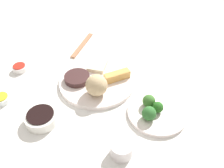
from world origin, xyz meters
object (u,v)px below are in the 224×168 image
object	(u,v)px
teacup	(122,149)
broccoli_plate	(157,112)
sauce_ramekin_sweet_and_sour	(20,68)
chopsticks_pair	(82,45)
soy_sauce_bowl	(41,118)
main_plate	(97,81)
sauce_ramekin_hot_mustard	(2,99)

from	to	relation	value
teacup	broccoli_plate	bearing A→B (deg)	48.04
sauce_ramekin_sweet_and_sour	chopsticks_pair	xyz separation A→B (m)	(0.25, 0.18, -0.01)
broccoli_plate	soy_sauce_bowl	distance (m)	0.38
main_plate	chopsticks_pair	world-z (taller)	main_plate
sauce_ramekin_hot_mustard	chopsticks_pair	xyz separation A→B (m)	(0.27, 0.35, -0.01)
sauce_ramekin_hot_mustard	broccoli_plate	bearing A→B (deg)	-8.72
main_plate	chopsticks_pair	distance (m)	0.28
sauce_ramekin_sweet_and_sour	sauce_ramekin_hot_mustard	bearing A→B (deg)	-96.62
broccoli_plate	sauce_ramekin_sweet_and_sour	xyz separation A→B (m)	(-0.52, 0.26, 0.00)
main_plate	teacup	distance (m)	0.32
main_plate	sauce_ramekin_hot_mustard	xyz separation A→B (m)	(-0.34, -0.09, 0.00)
sauce_ramekin_hot_mustard	sauce_ramekin_sweet_and_sour	xyz separation A→B (m)	(0.02, 0.18, 0.00)
chopsticks_pair	sauce_ramekin_hot_mustard	bearing A→B (deg)	-127.21
broccoli_plate	soy_sauce_bowl	size ratio (longest dim) A/B	1.88
sauce_ramekin_hot_mustard	teacup	size ratio (longest dim) A/B	0.88
sauce_ramekin_sweet_and_sour	teacup	world-z (taller)	teacup
main_plate	sauce_ramekin_sweet_and_sour	distance (m)	0.33
main_plate	sauce_ramekin_hot_mustard	world-z (taller)	sauce_ramekin_hot_mustard
main_plate	teacup	xyz separation A→B (m)	(0.07, -0.32, 0.02)
sauce_ramekin_sweet_and_sour	soy_sauce_bowl	bearing A→B (deg)	-63.51
sauce_ramekin_sweet_and_sour	main_plate	bearing A→B (deg)	-15.97
main_plate	teacup	bearing A→B (deg)	-77.47
sauce_ramekin_hot_mustard	soy_sauce_bowl	bearing A→B (deg)	-31.96
main_plate	sauce_ramekin_hot_mustard	bearing A→B (deg)	-165.70
teacup	chopsticks_pair	world-z (taller)	teacup
sauce_ramekin_sweet_and_sour	teacup	distance (m)	0.56
soy_sauce_bowl	sauce_ramekin_hot_mustard	xyz separation A→B (m)	(-0.16, 0.10, -0.01)
sauce_ramekin_sweet_and_sour	chopsticks_pair	world-z (taller)	sauce_ramekin_sweet_and_sour
chopsticks_pair	main_plate	bearing A→B (deg)	-75.04
sauce_ramekin_sweet_and_sour	teacup	bearing A→B (deg)	-46.26
sauce_ramekin_hot_mustard	teacup	distance (m)	0.47
sauce_ramekin_sweet_and_sour	chopsticks_pair	distance (m)	0.30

